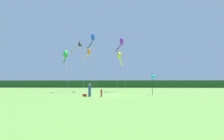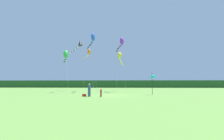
{
  "view_description": "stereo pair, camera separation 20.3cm",
  "coord_description": "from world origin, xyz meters",
  "px_view_note": "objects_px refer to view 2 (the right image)",
  "views": [
    {
      "loc": [
        1.28,
        -23.79,
        1.69
      ],
      "look_at": [
        0.0,
        6.0,
        4.22
      ],
      "focal_mm": 25.85,
      "sensor_mm": 36.0,
      "label": 1
    },
    {
      "loc": [
        1.48,
        -23.78,
        1.69
      ],
      "look_at": [
        0.0,
        6.0,
        4.22
      ],
      "focal_mm": 25.85,
      "sensor_mm": 36.0,
      "label": 2
    }
  ],
  "objects_px": {
    "kite_yellow": "(120,56)",
    "kite_purple": "(121,42)",
    "cooler_box": "(84,95)",
    "kite_orange": "(89,52)",
    "kite_green": "(66,55)",
    "banner_flag_pole": "(154,77)",
    "kite_blue": "(93,39)",
    "person_child": "(101,92)",
    "kite_black": "(79,44)",
    "person_adult": "(89,89)"
  },
  "relations": [
    {
      "from": "kite_blue",
      "to": "kite_yellow",
      "type": "xyz_separation_m",
      "value": [
        5.5,
        1.56,
        -3.42
      ]
    },
    {
      "from": "person_child",
      "to": "kite_orange",
      "type": "xyz_separation_m",
      "value": [
        -4.63,
        14.84,
        8.18
      ]
    },
    {
      "from": "person_child",
      "to": "banner_flag_pole",
      "type": "relative_size",
      "value": 0.32
    },
    {
      "from": "person_adult",
      "to": "kite_green",
      "type": "height_order",
      "value": "kite_green"
    },
    {
      "from": "cooler_box",
      "to": "kite_blue",
      "type": "distance_m",
      "value": 14.77
    },
    {
      "from": "person_adult",
      "to": "kite_yellow",
      "type": "distance_m",
      "value": 14.24
    },
    {
      "from": "banner_flag_pole",
      "to": "kite_yellow",
      "type": "relative_size",
      "value": 0.39
    },
    {
      "from": "kite_blue",
      "to": "kite_orange",
      "type": "xyz_separation_m",
      "value": [
        -1.59,
        4.13,
        -1.99
      ]
    },
    {
      "from": "banner_flag_pole",
      "to": "kite_green",
      "type": "height_order",
      "value": "kite_green"
    },
    {
      "from": "person_child",
      "to": "kite_blue",
      "type": "relative_size",
      "value": 0.09
    },
    {
      "from": "kite_black",
      "to": "kite_green",
      "type": "xyz_separation_m",
      "value": [
        -0.94,
        -6.63,
        -3.81
      ]
    },
    {
      "from": "banner_flag_pole",
      "to": "kite_blue",
      "type": "height_order",
      "value": "kite_blue"
    },
    {
      "from": "kite_blue",
      "to": "kite_black",
      "type": "bearing_deg",
      "value": 125.47
    },
    {
      "from": "kite_black",
      "to": "kite_blue",
      "type": "bearing_deg",
      "value": -54.53
    },
    {
      "from": "cooler_box",
      "to": "kite_orange",
      "type": "height_order",
      "value": "kite_orange"
    },
    {
      "from": "kite_yellow",
      "to": "kite_purple",
      "type": "height_order",
      "value": "kite_purple"
    },
    {
      "from": "banner_flag_pole",
      "to": "kite_blue",
      "type": "bearing_deg",
      "value": 148.49
    },
    {
      "from": "banner_flag_pole",
      "to": "kite_orange",
      "type": "distance_m",
      "value": 17.47
    },
    {
      "from": "person_child",
      "to": "kite_green",
      "type": "relative_size",
      "value": 0.13
    },
    {
      "from": "banner_flag_pole",
      "to": "kite_orange",
      "type": "xyz_separation_m",
      "value": [
        -12.37,
        10.74,
        6.05
      ]
    },
    {
      "from": "cooler_box",
      "to": "banner_flag_pole",
      "type": "bearing_deg",
      "value": 20.04
    },
    {
      "from": "kite_black",
      "to": "person_child",
      "type": "bearing_deg",
      "value": -66.42
    },
    {
      "from": "person_adult",
      "to": "kite_blue",
      "type": "bearing_deg",
      "value": 97.97
    },
    {
      "from": "kite_green",
      "to": "cooler_box",
      "type": "bearing_deg",
      "value": -58.12
    },
    {
      "from": "cooler_box",
      "to": "kite_green",
      "type": "bearing_deg",
      "value": 121.88
    },
    {
      "from": "kite_yellow",
      "to": "kite_purple",
      "type": "xyz_separation_m",
      "value": [
        0.37,
        0.93,
        3.29
      ]
    },
    {
      "from": "cooler_box",
      "to": "person_adult",
      "type": "bearing_deg",
      "value": -19.55
    },
    {
      "from": "kite_yellow",
      "to": "kite_green",
      "type": "relative_size",
      "value": 1.02
    },
    {
      "from": "kite_yellow",
      "to": "kite_purple",
      "type": "distance_m",
      "value": 3.43
    },
    {
      "from": "cooler_box",
      "to": "kite_blue",
      "type": "relative_size",
      "value": 0.04
    },
    {
      "from": "cooler_box",
      "to": "kite_black",
      "type": "xyz_separation_m",
      "value": [
        -4.99,
        16.17,
        11.04
      ]
    },
    {
      "from": "kite_yellow",
      "to": "kite_orange",
      "type": "bearing_deg",
      "value": 160.08
    },
    {
      "from": "person_child",
      "to": "kite_blue",
      "type": "xyz_separation_m",
      "value": [
        -3.04,
        10.71,
        10.17
      ]
    },
    {
      "from": "kite_yellow",
      "to": "kite_purple",
      "type": "relative_size",
      "value": 0.73
    },
    {
      "from": "kite_black",
      "to": "person_adult",
      "type": "bearing_deg",
      "value": -70.9
    },
    {
      "from": "kite_yellow",
      "to": "kite_orange",
      "type": "relative_size",
      "value": 0.88
    },
    {
      "from": "person_child",
      "to": "cooler_box",
      "type": "distance_m",
      "value": 2.35
    },
    {
      "from": "banner_flag_pole",
      "to": "kite_black",
      "type": "bearing_deg",
      "value": 140.13
    },
    {
      "from": "kite_blue",
      "to": "kite_green",
      "type": "relative_size",
      "value": 1.4
    },
    {
      "from": "kite_green",
      "to": "kite_yellow",
      "type": "bearing_deg",
      "value": 12.07
    },
    {
      "from": "banner_flag_pole",
      "to": "kite_black",
      "type": "distance_m",
      "value": 21.29
    },
    {
      "from": "kite_purple",
      "to": "kite_orange",
      "type": "height_order",
      "value": "kite_purple"
    },
    {
      "from": "kite_blue",
      "to": "kite_orange",
      "type": "relative_size",
      "value": 1.22
    },
    {
      "from": "kite_green",
      "to": "kite_orange",
      "type": "bearing_deg",
      "value": 53.68
    },
    {
      "from": "kite_black",
      "to": "kite_purple",
      "type": "relative_size",
      "value": 1.04
    },
    {
      "from": "banner_flag_pole",
      "to": "kite_purple",
      "type": "bearing_deg",
      "value": 118.36
    },
    {
      "from": "kite_black",
      "to": "kite_yellow",
      "type": "height_order",
      "value": "kite_black"
    },
    {
      "from": "kite_black",
      "to": "kite_blue",
      "type": "relative_size",
      "value": 1.02
    },
    {
      "from": "banner_flag_pole",
      "to": "kite_orange",
      "type": "relative_size",
      "value": 0.35
    },
    {
      "from": "person_child",
      "to": "kite_purple",
      "type": "bearing_deg",
      "value": 77.91
    }
  ]
}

